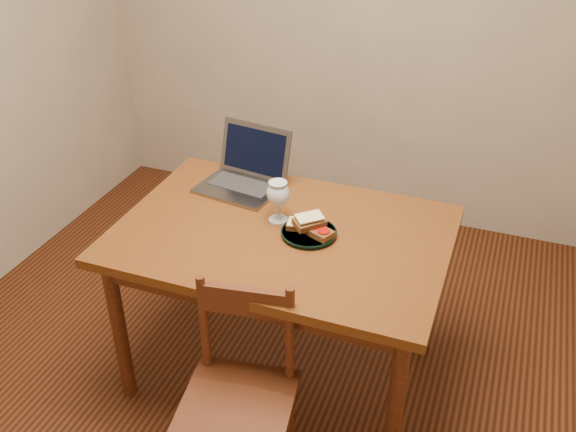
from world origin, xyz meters
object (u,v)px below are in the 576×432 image
(table, at_px, (282,249))
(chair, at_px, (239,388))
(plate, at_px, (309,233))
(milk_glass, at_px, (278,201))
(laptop, at_px, (246,170))

(table, xyz_separation_m, chair, (0.05, -0.56, -0.21))
(table, xyz_separation_m, plate, (0.11, 0.01, 0.09))
(chair, height_order, plate, chair)
(milk_glass, distance_m, laptop, 0.34)
(table, bearing_deg, chair, -84.52)
(plate, xyz_separation_m, laptop, (-0.40, 0.30, 0.06))
(table, height_order, plate, plate)
(plate, distance_m, laptop, 0.50)
(table, distance_m, laptop, 0.45)
(table, xyz_separation_m, milk_glass, (-0.04, 0.07, 0.17))
(plate, distance_m, milk_glass, 0.18)
(chair, bearing_deg, milk_glass, 89.82)
(milk_glass, height_order, laptop, laptop)
(table, distance_m, milk_glass, 0.19)
(plate, bearing_deg, milk_glass, 158.05)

